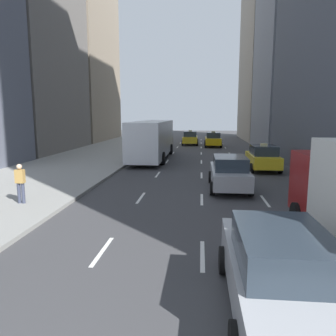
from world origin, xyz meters
TOP-DOWN VIEW (x-y plane):
  - sidewalk_left at (-7.00, 27.00)m, footprint 8.00×66.00m
  - lane_markings at (2.60, 23.00)m, footprint 5.72×56.00m
  - taxi_lead at (6.80, 22.45)m, footprint 2.02×4.40m
  - taxi_second at (4.00, 39.05)m, footprint 2.02×4.40m
  - taxi_third at (1.20, 41.33)m, footprint 2.02×4.40m
  - sedan_black_near at (4.00, 5.52)m, footprint 2.02×4.68m
  - sedan_silver_behind at (4.00, 16.23)m, footprint 2.02×4.70m
  - city_bus at (-1.61, 27.39)m, footprint 2.80×11.61m
  - pedestrian_far_walking at (-4.88, 12.09)m, footprint 0.36×0.22m

SIDE VIEW (x-z plane):
  - lane_markings at x=2.60m, z-range 0.00..0.01m
  - sidewalk_left at x=-7.00m, z-range 0.00..0.15m
  - sedan_silver_behind at x=4.00m, z-range 0.02..1.74m
  - taxi_lead at x=6.80m, z-range -0.05..1.82m
  - taxi_second at x=4.00m, z-range -0.05..1.82m
  - taxi_third at x=1.20m, z-range -0.05..1.82m
  - sedan_black_near at x=4.00m, z-range 0.02..1.76m
  - pedestrian_far_walking at x=-4.88m, z-range 0.24..1.89m
  - city_bus at x=-1.61m, z-range 0.16..3.41m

